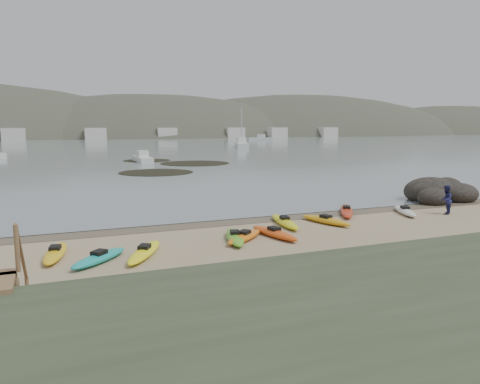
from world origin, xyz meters
name	(u,v)px	position (x,y,z in m)	size (l,w,h in m)	color
ground	(240,219)	(0.00, 0.00, 0.00)	(600.00, 600.00, 0.00)	tan
wet_sand	(242,220)	(0.00, -0.30, 0.00)	(60.00, 60.00, 0.00)	brown
water	(64,133)	(0.00, 300.00, 0.01)	(1200.00, 1200.00, 0.00)	slate
kayaks	(261,230)	(-0.37, -3.53, 0.17)	(20.49, 8.13, 0.34)	#FFF715
person_east	(446,200)	(11.54, -3.15, 0.84)	(0.81, 0.63, 1.68)	navy
rock_cluster	(439,196)	(15.16, 0.92, 0.26)	(5.44, 4.03, 1.92)	black
kelp_mats	(171,165)	(4.75, 34.74, 0.03)	(15.92, 24.48, 0.04)	black
moored_boats	(142,145)	(9.73, 81.71, 0.56)	(91.29, 79.40, 1.22)	silver
far_hills	(162,170)	(39.38, 193.97, -15.93)	(550.00, 135.00, 80.00)	#384235
far_town	(97,134)	(6.00, 145.00, 2.00)	(199.00, 5.00, 4.00)	beige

